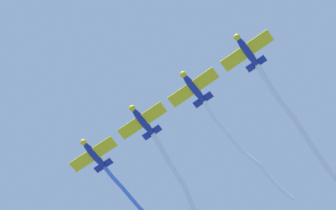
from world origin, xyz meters
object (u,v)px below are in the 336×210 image
airplane_right_wing (193,87)px  airplane_slot (247,51)px  airplane_lead (94,154)px  airplane_left_wing (142,121)px

airplane_right_wing → airplane_slot: (8.18, -3.66, 0.30)m
airplane_lead → airplane_slot: (24.55, -10.99, 0.30)m
airplane_lead → airplane_right_wing: size_ratio=1.01×
airplane_left_wing → airplane_right_wing: (8.18, -3.66, -0.30)m
airplane_lead → airplane_left_wing: bearing=89.4°
airplane_right_wing → airplane_slot: bearing=90.9°
airplane_left_wing → airplane_right_wing: bearing=89.7°
airplane_lead → airplane_left_wing: size_ratio=1.00×
airplane_right_wing → airplane_slot: airplane_slot is taller
airplane_lead → airplane_left_wing: 8.97m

